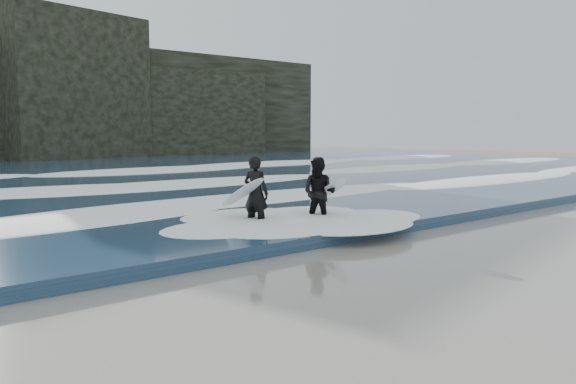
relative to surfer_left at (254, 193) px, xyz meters
name	(u,v)px	position (x,y,z in m)	size (l,w,h in m)	color
ground	(405,284)	(-1.01, -5.76, -0.99)	(120.00, 120.00, 0.00)	olive
foam_near	(161,206)	(-1.01, 3.24, -0.59)	(60.00, 3.20, 0.20)	white
foam_mid	(78,187)	(-1.01, 10.24, -0.57)	(60.00, 4.00, 0.24)	white
foam_far	(17,173)	(-1.01, 19.24, -0.54)	(60.00, 4.80, 0.30)	white
surfer_left	(254,193)	(0.00, 0.00, 0.00)	(1.05, 1.86, 1.97)	black
surfer_right	(320,193)	(1.64, -0.75, -0.03)	(1.49, 1.91, 1.91)	black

